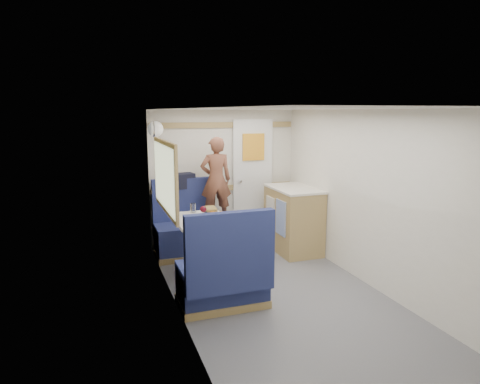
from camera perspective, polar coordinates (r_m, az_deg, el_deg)
name	(u,v)px	position (r m, az deg, el deg)	size (l,w,h in m)	color
floor	(287,303)	(4.64, 6.32, -14.53)	(4.50, 4.50, 0.00)	#515156
ceiling	(292,109)	(4.20, 6.89, 10.97)	(4.50, 4.50, 0.00)	silver
wall_back	(224,178)	(6.38, -2.19, 1.92)	(2.20, 0.02, 2.00)	silver
wall_left	(181,219)	(3.97, -7.89, -3.61)	(0.02, 4.50, 2.00)	silver
wall_right	(381,203)	(4.88, 18.31, -1.35)	(0.02, 4.50, 2.00)	silver
oak_trim_low	(224,188)	(6.38, -2.13, 0.56)	(2.15, 0.02, 0.08)	#9F8147
oak_trim_high	(224,125)	(6.29, -2.19, 8.93)	(2.15, 0.02, 0.08)	#9F8147
side_window	(164,177)	(4.89, -10.06, 2.02)	(0.04, 1.30, 0.72)	#B2BA9D
rear_door	(253,178)	(6.50, 1.69, 1.83)	(0.62, 0.12, 1.86)	white
dinette_table	(202,232)	(5.12, -5.03, -5.30)	(0.62, 0.92, 0.72)	white
bench_far	(187,234)	(6.01, -7.03, -5.56)	(0.90, 0.59, 1.05)	navy
bench_near	(224,279)	(4.42, -2.16, -11.57)	(0.90, 0.59, 1.05)	navy
ledge	(183,190)	(6.12, -7.66, 0.31)	(0.90, 0.14, 0.04)	#9F8147
dome_light	(155,129)	(5.69, -11.21, 8.25)	(0.20, 0.20, 0.20)	white
galley_counter	(293,219)	(6.14, 7.10, -3.59)	(0.57, 0.92, 0.92)	#9F8147
person	(216,180)	(5.92, -3.23, 1.65)	(0.43, 0.28, 1.19)	brown
duffel_bag	(178,181)	(6.08, -8.24, 1.44)	(0.44, 0.21, 0.21)	black
tray	(212,220)	(5.00, -3.75, -3.73)	(0.29, 0.38, 0.02)	silver
orange_fruit	(221,214)	(5.11, -2.56, -2.93)	(0.07, 0.07, 0.07)	#E24E0A
cheese_block	(211,222)	(4.82, -3.88, -3.97)	(0.10, 0.06, 0.04)	#D9C67D
wine_glass	(203,210)	(5.01, -4.92, -2.38)	(0.08, 0.08, 0.17)	white
tumbler_left	(188,221)	(4.81, -7.01, -3.88)	(0.06, 0.06, 0.10)	white
tumbler_mid	(193,208)	(5.42, -6.29, -2.11)	(0.07, 0.07, 0.12)	white
beer_glass	(212,215)	(5.05, -3.70, -3.13)	(0.06, 0.06, 0.10)	#8B5414
pepper_grinder	(206,215)	(5.06, -4.59, -3.13)	(0.04, 0.04, 0.09)	black
salt_grinder	(199,217)	(5.02, -5.47, -3.33)	(0.03, 0.03, 0.08)	silver
bread_loaf	(211,211)	(5.26, -3.92, -2.59)	(0.12, 0.23, 0.10)	olive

